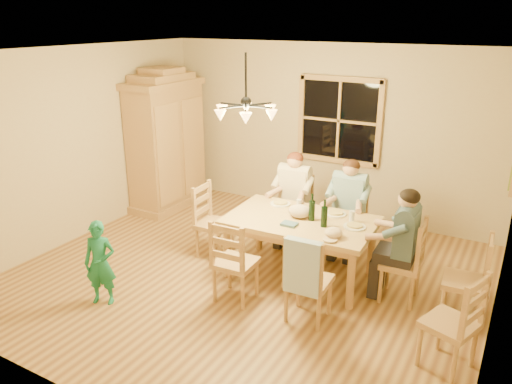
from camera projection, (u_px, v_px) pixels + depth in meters
The scene contains 32 objects.
floor at pixel (247, 276), 6.23m from camera, with size 5.50×5.50×0.00m, color brown.
ceiling at pixel (246, 52), 5.33m from camera, with size 5.50×5.00×0.02m, color white.
wall_back at pixel (327, 132), 7.83m from camera, with size 5.50×0.02×2.70m, color tan.
wall_left at pixel (79, 144), 7.05m from camera, with size 0.02×5.00×2.70m, color tan.
wall_right at pixel (508, 217), 4.50m from camera, with size 0.02×5.00×2.70m, color tan.
window at pixel (339, 121), 7.64m from camera, with size 1.30×0.06×1.30m.
chandelier at pixel (246, 110), 5.54m from camera, with size 0.77×0.68×0.71m.
armoire at pixel (167, 145), 8.23m from camera, with size 0.66×1.40×2.30m.
dining_table at pixel (300, 227), 6.03m from camera, with size 1.80×1.15×0.76m.
chair_far_left at pixel (293, 223), 7.04m from camera, with size 0.46×0.44×0.99m.
chair_far_right at pixel (347, 234), 6.70m from camera, with size 0.46×0.44×0.99m.
chair_near_left at pixel (236, 275), 5.64m from camera, with size 0.46×0.44×0.99m.
chair_near_right at pixel (308, 293), 5.27m from camera, with size 0.46×0.44×0.99m.
chair_end_left at pixel (215, 234), 6.68m from camera, with size 0.44×0.46×0.99m.
chair_end_right at pixel (400, 275), 5.63m from camera, with size 0.44×0.46×0.99m.
adult_woman at pixel (294, 187), 6.86m from camera, with size 0.41×0.44×0.87m.
adult_plaid_man at pixel (349, 196), 6.52m from camera, with size 0.41×0.44×0.87m.
adult_slate_man at pixel (405, 232), 5.45m from camera, with size 0.44×0.41×0.87m.
towel at pixel (303, 267), 4.98m from camera, with size 0.38×0.10×0.58m, color #A4BDDE.
wine_bottle_a at pixel (312, 207), 5.91m from camera, with size 0.08×0.08×0.33m, color black.
wine_bottle_b at pixel (324, 213), 5.73m from camera, with size 0.08×0.08×0.33m, color black.
plate_woman at pixel (280, 204), 6.46m from camera, with size 0.26×0.26×0.02m, color white.
plate_plaid at pixel (336, 214), 6.13m from camera, with size 0.26×0.26×0.02m, color white.
plate_slate at pixel (355, 227), 5.75m from camera, with size 0.26×0.26×0.02m, color white.
wine_glass_a at pixel (299, 205), 6.25m from camera, with size 0.06×0.06×0.14m, color silver.
wine_glass_b at pixel (352, 217), 5.89m from camera, with size 0.06×0.06×0.14m, color silver.
cap at pixel (333, 233), 5.49m from camera, with size 0.20×0.20×0.11m, color tan.
napkin at pixel (289, 224), 5.81m from camera, with size 0.18×0.14×0.03m, color #45647E.
cloth_bundle at pixel (299, 211), 6.03m from camera, with size 0.28×0.22×0.15m, color tan.
child at pixel (100, 263), 5.51m from camera, with size 0.36×0.23×0.98m, color #197457.
chair_spare_front at pixel (448, 338), 4.53m from camera, with size 0.54×0.55×0.99m.
chair_spare_back at pixel (462, 294), 5.24m from camera, with size 0.45×0.47×0.99m.
Camera 1 is at (2.81, -4.75, 3.07)m, focal length 35.00 mm.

